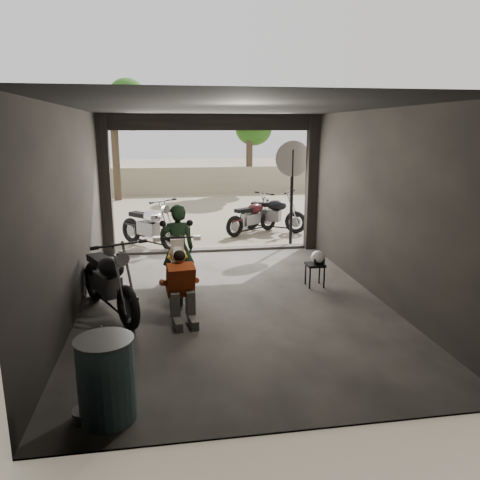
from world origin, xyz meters
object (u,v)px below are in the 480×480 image
object	(u,v)px
outside_bike_c	(272,211)
rider	(178,248)
outside_bike_a	(149,223)
helmet	(318,257)
oil_drum	(107,381)
stool	(315,267)
left_bike	(109,275)
sign_post	(292,175)
main_bike	(177,262)
mechanic	(182,290)
outside_bike_b	(252,214)

from	to	relation	value
outside_bike_c	rider	world-z (taller)	rider
outside_bike_a	rider	xyz separation A→B (m)	(0.60, -3.36, 0.18)
helmet	oil_drum	distance (m)	4.94
rider	stool	size ratio (longest dim) A/B	3.52
outside_bike_a	rider	bearing A→B (deg)	-121.87
left_bike	sign_post	xyz separation A→B (m)	(4.02, 3.91, 1.14)
outside_bike_c	sign_post	size ratio (longest dim) A/B	0.68
main_bike	left_bike	bearing A→B (deg)	-143.87
oil_drum	left_bike	bearing A→B (deg)	95.54
outside_bike_c	mechanic	world-z (taller)	outside_bike_c
left_bike	oil_drum	world-z (taller)	left_bike
main_bike	oil_drum	size ratio (longest dim) A/B	2.03
main_bike	stool	size ratio (longest dim) A/B	3.93
helmet	oil_drum	size ratio (longest dim) A/B	0.31
helmet	oil_drum	world-z (taller)	oil_drum
mechanic	helmet	xyz separation A→B (m)	(2.53, 1.31, 0.04)
left_bike	outside_bike_b	xyz separation A→B (m)	(3.31, 5.43, -0.08)
mechanic	stool	bearing A→B (deg)	20.00
rider	helmet	bearing A→B (deg)	170.69
sign_post	stool	bearing A→B (deg)	-95.04
left_bike	stool	distance (m)	3.69
rider	stool	world-z (taller)	rider
left_bike	outside_bike_c	size ratio (longest dim) A/B	1.06
outside_bike_b	sign_post	bearing A→B (deg)	171.93
sign_post	mechanic	bearing A→B (deg)	-120.51
mechanic	sign_post	size ratio (longest dim) A/B	0.41
outside_bike_a	stool	xyz separation A→B (m)	(3.10, -3.55, -0.24)
oil_drum	rider	bearing A→B (deg)	77.61
mechanic	sign_post	bearing A→B (deg)	49.42
left_bike	helmet	xyz separation A→B (m)	(3.66, 0.72, -0.06)
helmet	left_bike	bearing A→B (deg)	-177.74
outside_bike_b	stool	distance (m)	4.72
main_bike	mechanic	world-z (taller)	main_bike
stool	helmet	bearing A→B (deg)	-2.38
outside_bike_a	outside_bike_c	bearing A→B (deg)	-19.90
oil_drum	sign_post	world-z (taller)	sign_post
left_bike	oil_drum	distance (m)	2.90
main_bike	outside_bike_a	xyz separation A→B (m)	(-0.58, 3.50, 0.03)
rider	oil_drum	xyz separation A→B (m)	(-0.83, -3.79, -0.36)
main_bike	helmet	size ratio (longest dim) A/B	6.57
helmet	sign_post	size ratio (longest dim) A/B	0.10
main_bike	oil_drum	distance (m)	3.75
helmet	sign_post	distance (m)	3.43
left_bike	rider	distance (m)	1.45
main_bike	outside_bike_a	bearing A→B (deg)	100.20
oil_drum	outside_bike_c	bearing A→B (deg)	66.79
mechanic	stool	world-z (taller)	mechanic
outside_bike_a	main_bike	bearing A→B (deg)	-122.57
helmet	stool	bearing A→B (deg)	168.68
main_bike	helmet	bearing A→B (deg)	-0.25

